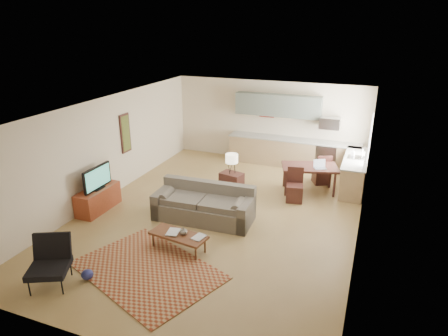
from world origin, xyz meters
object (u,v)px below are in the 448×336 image
at_px(sofa, 203,203).
at_px(tv_credenza, 98,199).
at_px(console_table, 232,185).
at_px(coffee_table, 179,242).
at_px(dining_table, 309,179).
at_px(armchair, 48,264).

distance_m(sofa, tv_credenza, 2.75).
relative_size(sofa, tv_credenza, 1.94).
height_order(sofa, console_table, sofa).
distance_m(coffee_table, tv_credenza, 2.93).
distance_m(tv_credenza, console_table, 3.49).
distance_m(sofa, dining_table, 3.32).
xyz_separation_m(sofa, tv_credenza, (-2.70, -0.49, -0.14)).
distance_m(coffee_table, armchair, 2.52).
relative_size(coffee_table, tv_credenza, 0.97).
bearing_deg(console_table, sofa, -82.91).
bearing_deg(dining_table, tv_credenza, -164.18).
height_order(armchair, dining_table, armchair).
xyz_separation_m(coffee_table, tv_credenza, (-2.77, 0.94, 0.11)).
distance_m(armchair, tv_credenza, 3.09).
bearing_deg(dining_table, coffee_table, -133.48).
relative_size(sofa, console_table, 3.57).
relative_size(armchair, tv_credenza, 0.70).
xyz_separation_m(armchair, console_table, (1.71, 4.84, -0.10)).
xyz_separation_m(coffee_table, dining_table, (1.99, 4.03, 0.19)).
bearing_deg(console_table, dining_table, 43.86).
bearing_deg(armchair, dining_table, 32.81).
relative_size(console_table, dining_table, 0.46).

